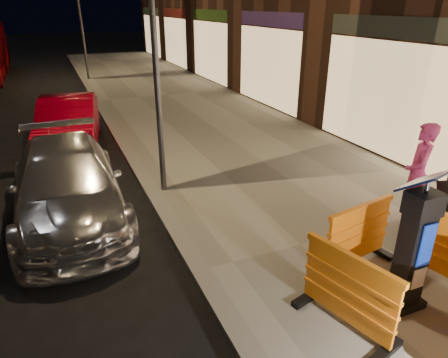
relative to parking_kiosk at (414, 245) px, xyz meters
name	(u,v)px	position (x,y,z in m)	size (l,w,h in m)	color
ground_plane	(202,278)	(-2.19, 1.74, -1.07)	(120.00, 120.00, 0.00)	black
sidewalk	(360,233)	(0.81, 1.74, -0.99)	(6.00, 60.00, 0.15)	gray
kerb	(201,274)	(-2.19, 1.74, -0.99)	(0.30, 60.00, 0.15)	slate
parking_kiosk	(414,245)	(0.00, 0.00, 0.00)	(0.58, 0.58, 1.84)	black
barrier_back	(358,236)	(0.00, 0.95, -0.41)	(1.32, 0.54, 1.03)	orange
barrier_kerbside	(348,292)	(-0.95, 0.00, -0.41)	(1.32, 0.54, 1.03)	orange
car_silver	(73,216)	(-3.84, 4.57, -1.07)	(1.92, 4.73, 1.37)	silver
car_red	(73,147)	(-3.53, 8.90, -1.07)	(1.50, 4.30, 1.42)	#9A0216
man	(418,175)	(1.81, 1.62, 0.01)	(0.68, 0.45, 1.86)	#B43076
street_lamp_mid	(154,43)	(-1.94, 4.74, 2.08)	(0.12, 0.12, 6.00)	#3F3F44
street_lamp_far	(81,18)	(-1.94, 19.74, 2.08)	(0.12, 0.12, 6.00)	#3F3F44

